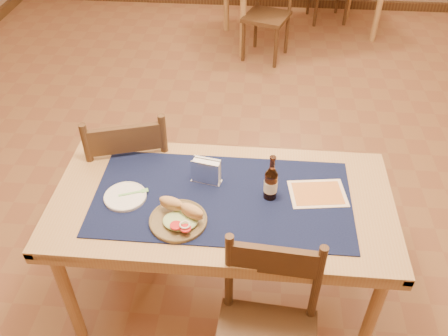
# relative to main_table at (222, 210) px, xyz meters

# --- Properties ---
(main_table) EXTENTS (1.60, 0.80, 0.75)m
(main_table) POSITION_rel_main_table_xyz_m (0.00, 0.00, 0.00)
(main_table) COLOR #A9834F
(main_table) RESTS_ON ground
(placemat) EXTENTS (1.20, 0.60, 0.01)m
(placemat) POSITION_rel_main_table_xyz_m (0.00, 0.00, 0.09)
(placemat) COLOR #10183B
(placemat) RESTS_ON main_table
(baseboard) EXTENTS (6.00, 7.00, 0.10)m
(baseboard) POSITION_rel_main_table_xyz_m (0.00, 0.80, -0.62)
(baseboard) COLOR #473019
(baseboard) RESTS_ON ground
(chair_main_far) EXTENTS (0.56, 0.56, 0.97)m
(chair_main_far) POSITION_rel_main_table_xyz_m (-0.56, 0.43, -0.16)
(chair_main_far) COLOR #473019
(chair_main_far) RESTS_ON ground
(chair_back_near) EXTENTS (0.51, 0.51, 0.86)m
(chair_back_near) POSITION_rel_main_table_xyz_m (0.19, 2.94, -0.22)
(chair_back_near) COLOR #473019
(chair_back_near) RESTS_ON ground
(sandwich_plate) EXTENTS (0.26, 0.26, 0.10)m
(sandwich_plate) POSITION_rel_main_table_xyz_m (-0.17, -0.17, 0.11)
(sandwich_plate) COLOR brown
(sandwich_plate) RESTS_ON placemat
(side_plate) EXTENTS (0.20, 0.20, 0.02)m
(side_plate) POSITION_rel_main_table_xyz_m (-0.45, -0.04, 0.10)
(side_plate) COLOR white
(side_plate) RESTS_ON placemat
(fork) EXTENTS (0.14, 0.07, 0.00)m
(fork) POSITION_rel_main_table_xyz_m (-0.40, -0.02, 0.10)
(fork) COLOR #78C96E
(fork) RESTS_ON side_plate
(beer_bottle) EXTENTS (0.06, 0.06, 0.24)m
(beer_bottle) POSITION_rel_main_table_xyz_m (0.22, 0.02, 0.18)
(beer_bottle) COLOR #4E240E
(beer_bottle) RESTS_ON placemat
(napkin_holder) EXTENTS (0.15, 0.08, 0.13)m
(napkin_holder) POSITION_rel_main_table_xyz_m (-0.09, 0.11, 0.15)
(napkin_holder) COLOR silver
(napkin_holder) RESTS_ON placemat
(menu_card) EXTENTS (0.29, 0.23, 0.01)m
(menu_card) POSITION_rel_main_table_xyz_m (0.45, 0.06, 0.09)
(menu_card) COLOR beige
(menu_card) RESTS_ON placemat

